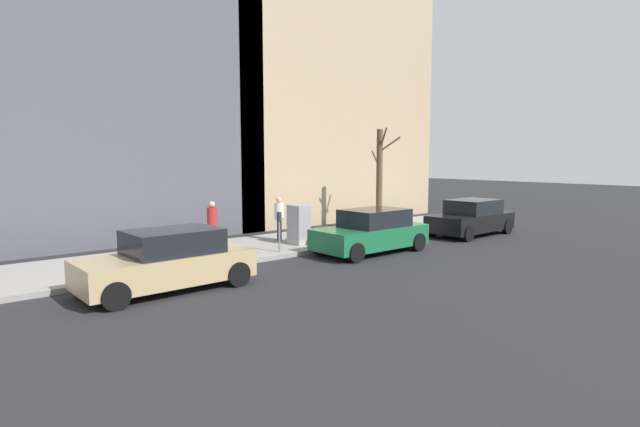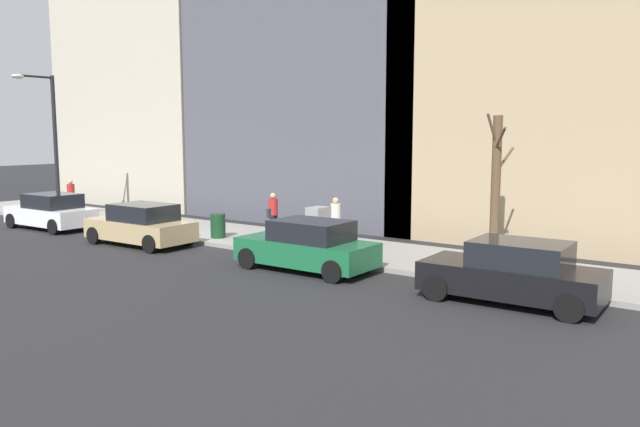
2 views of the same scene
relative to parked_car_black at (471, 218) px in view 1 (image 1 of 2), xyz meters
The scene contains 12 objects.
ground_plane 12.97m from the parked_car_black, 85.33° to the left, with size 120.00×120.00×0.00m, color #232326.
sidewalk 13.28m from the parked_car_black, 76.68° to the left, with size 4.00×36.00×0.15m, color gray.
parked_car_black is the anchor object (origin of this frame).
parked_car_green 6.15m from the parked_car_black, 90.41° to the left, with size 1.95×4.21×1.52m.
parked_car_tan 13.62m from the parked_car_black, 90.95° to the left, with size 2.00×4.24×1.52m.
parking_meter 9.11m from the parked_car_black, 80.49° to the left, with size 0.14×0.10×1.35m.
utility_box 7.87m from the parked_car_black, 72.59° to the left, with size 0.83×0.61×1.43m.
bare_tree 4.43m from the parked_car_black, 26.87° to the left, with size 1.54×0.70×4.49m.
trash_bin 12.05m from the parked_car_black, 80.66° to the left, with size 0.56×0.56×0.90m, color #14381E.
pedestrian_near_meter 8.35m from the parked_car_black, 65.27° to the left, with size 0.37×0.36×1.66m.
pedestrian_midblock 11.00m from the parked_car_black, 71.71° to the left, with size 0.40×0.36×1.66m.
office_block_center 19.18m from the parked_car_black, 44.16° to the left, with size 12.55×12.55×15.35m, color #4C4C56.
Camera 1 is at (-13.10, 5.67, 3.31)m, focal length 28.00 mm.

